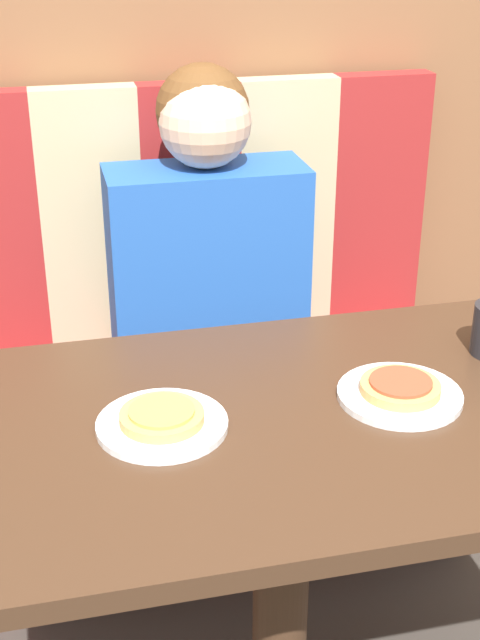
{
  "coord_description": "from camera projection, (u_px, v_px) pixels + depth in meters",
  "views": [
    {
      "loc": [
        -0.35,
        -1.17,
        1.49
      ],
      "look_at": [
        0.0,
        0.32,
        0.75
      ],
      "focal_mm": 50.0,
      "sensor_mm": 36.0,
      "label": 1
    }
  ],
  "objects": [
    {
      "name": "booth_seat",
      "position": [
        211.0,
        450.0,
        2.21
      ],
      "size": [
        1.18,
        0.47,
        0.48
      ],
      "color": "maroon",
      "rests_on": "ground_plane"
    },
    {
      "name": "booth_backrest",
      "position": [
        191.0,
        213.0,
        2.14
      ],
      "size": [
        1.18,
        0.06,
        0.62
      ],
      "color": "maroon",
      "rests_on": "booth_seat"
    },
    {
      "name": "dining_table",
      "position": [
        284.0,
        464.0,
        1.47
      ],
      "size": [
        1.08,
        0.68,
        0.73
      ],
      "color": "#422B1C",
      "rests_on": "ground_plane"
    },
    {
      "name": "person",
      "position": [
        207.0,
        229.0,
        1.96
      ],
      "size": [
        0.43,
        0.22,
        0.69
      ],
      "color": "#2356B2",
      "rests_on": "booth_seat"
    },
    {
      "name": "plate_left",
      "position": [
        162.0,
        425.0,
        1.39
      ],
      "size": [
        0.21,
        0.21,
        0.01
      ],
      "color": "white",
      "rests_on": "dining_table"
    },
    {
      "name": "plate_right",
      "position": [
        400.0,
        395.0,
        1.48
      ],
      "size": [
        0.21,
        0.21,
        0.01
      ],
      "color": "white",
      "rests_on": "dining_table"
    },
    {
      "name": "pizza_left",
      "position": [
        162.0,
        416.0,
        1.39
      ],
      "size": [
        0.13,
        0.13,
        0.02
      ],
      "color": "tan",
      "rests_on": "plate_left"
    },
    {
      "name": "pizza_right",
      "position": [
        400.0,
        387.0,
        1.47
      ],
      "size": [
        0.13,
        0.13,
        0.02
      ],
      "color": "tan",
      "rests_on": "plate_right"
    }
  ]
}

